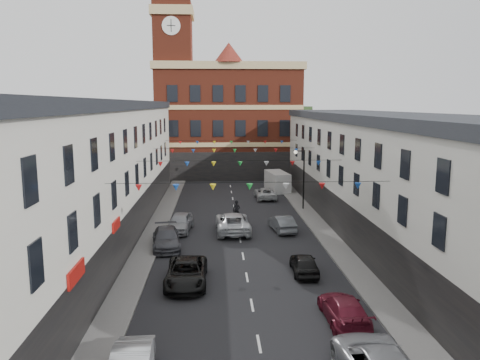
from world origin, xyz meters
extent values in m
plane|color=black|center=(0.00, 0.00, 0.00)|extent=(160.00, 160.00, 0.00)
cube|color=#605E5B|center=(-6.90, 2.00, 0.07)|extent=(1.80, 64.00, 0.15)
cube|color=#605E5B|center=(6.90, 2.00, 0.07)|extent=(1.80, 64.00, 0.15)
cube|color=silver|center=(-11.80, 1.00, 5.00)|extent=(8.00, 56.00, 10.00)
cube|color=black|center=(-11.80, 1.00, 10.35)|extent=(8.40, 56.00, 0.70)
cube|color=black|center=(-7.75, 1.00, 1.60)|extent=(0.12, 56.00, 3.20)
cube|color=beige|center=(11.80, 1.00, 4.50)|extent=(8.00, 56.00, 9.00)
cube|color=black|center=(11.80, 1.00, 9.35)|extent=(8.40, 56.00, 0.70)
cube|color=black|center=(7.75, 1.00, 1.60)|extent=(0.12, 56.00, 3.20)
cube|color=maroon|center=(0.00, 38.00, 7.50)|extent=(20.00, 12.00, 15.00)
cube|color=tan|center=(0.00, 38.00, 15.50)|extent=(20.60, 12.60, 1.00)
cone|color=maroon|center=(0.00, 33.00, 17.20)|extent=(4.00, 4.00, 2.60)
cube|color=maroon|center=(-7.50, 35.00, 12.00)|extent=(5.00, 5.00, 24.00)
cube|color=tan|center=(-7.50, 35.00, 22.50)|extent=(5.60, 5.60, 1.20)
cylinder|color=white|center=(-7.50, 32.45, 20.50)|extent=(2.40, 0.12, 2.40)
cube|color=#2E4C23|center=(-4.00, 62.00, 5.00)|extent=(40.00, 14.00, 10.00)
cylinder|color=black|center=(6.80, 14.00, 3.00)|extent=(0.14, 0.14, 6.00)
cylinder|color=black|center=(6.40, 14.00, 5.90)|extent=(0.90, 0.10, 0.10)
sphere|color=beige|center=(5.95, 14.00, 5.80)|extent=(0.36, 0.36, 0.36)
imported|color=black|center=(-3.60, -4.93, 0.71)|extent=(2.36, 5.09, 1.41)
imported|color=#42434A|center=(-5.50, 2.24, 0.71)|extent=(2.56, 5.10, 1.42)
imported|color=#989AA0|center=(-4.84, 6.72, 0.76)|extent=(2.26, 4.64, 1.52)
imported|color=maroon|center=(4.28, -10.14, 0.65)|extent=(1.88, 4.52, 1.31)
imported|color=black|center=(3.60, -3.54, 0.64)|extent=(1.64, 3.81, 1.28)
imported|color=#575B60|center=(3.60, 6.33, 0.68)|extent=(1.97, 4.26, 1.35)
imported|color=#B6BABC|center=(3.60, 19.72, 0.64)|extent=(2.28, 4.67, 1.28)
imported|color=silver|center=(-0.49, 6.31, 0.81)|extent=(2.85, 5.89, 1.62)
cube|color=beige|center=(5.60, 24.63, 1.15)|extent=(2.69, 5.42, 2.30)
imported|color=black|center=(-0.02, 9.78, 0.96)|extent=(0.82, 0.69, 1.92)
camera|label=1|loc=(-1.82, -31.05, 10.42)|focal=35.00mm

